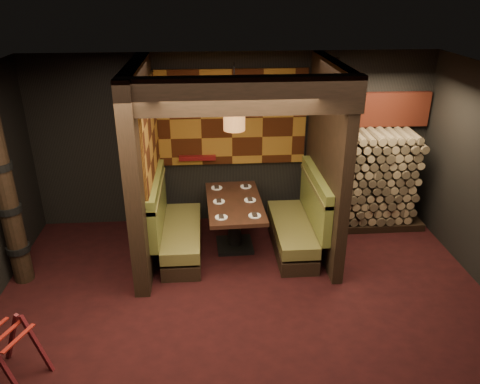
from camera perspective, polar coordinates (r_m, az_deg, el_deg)
name	(u,v)px	position (r m, az deg, el deg)	size (l,w,h in m)	color
floor	(248,320)	(6.00, 0.96, -15.38)	(6.50, 5.50, 0.02)	black
ceiling	(250,88)	(4.72, 1.21, 12.53)	(6.50, 5.50, 0.02)	black
wall_back	(233,140)	(7.75, -0.81, 6.30)	(6.50, 0.02, 2.85)	black
partition_left	(143,167)	(6.75, -11.74, 3.00)	(0.20, 2.20, 2.85)	black
partition_right	(327,161)	(6.96, 10.51, 3.75)	(0.15, 2.10, 2.85)	black
header_beam	(242,96)	(5.44, 0.21, 11.66)	(2.85, 0.18, 0.44)	black
tapa_back_panel	(232,118)	(7.59, -1.00, 9.02)	(2.40, 0.06, 1.55)	#97601F
tapa_side_panel	(150,134)	(6.76, -10.87, 6.93)	(0.04, 1.85, 1.45)	#97601F
lacquer_shelf	(197,158)	(7.71, -5.21, 4.19)	(0.60, 0.12, 0.07)	#630E10
booth_bench_left	(175,230)	(7.14, -7.95, -4.57)	(0.68, 1.60, 1.14)	black
booth_bench_right	(299,225)	(7.25, 7.17, -4.04)	(0.68, 1.60, 1.14)	black
dining_table	(235,215)	(7.15, -0.67, -2.84)	(0.87, 1.53, 0.79)	black
place_settings	(234,201)	(7.04, -0.68, -1.05)	(0.69, 1.23, 0.03)	white
pendant_lamp	(234,114)	(6.53, -0.71, 9.46)	(0.30, 0.30, 0.93)	#9A5E2E
luggage_rack	(9,352)	(5.59, -26.29, -17.08)	(0.78, 0.67, 0.71)	#480F13
totem_column	(8,203)	(6.80, -26.44, -1.21)	(0.31, 0.31, 2.40)	black
firewood_stack	(373,180)	(8.04, 15.88, 1.43)	(1.73, 0.70, 1.64)	black
mosaic_header	(374,110)	(8.00, 16.01, 9.62)	(1.83, 0.10, 0.56)	maroon
bay_front_post	(328,155)	(7.22, 10.71, 4.49)	(0.08, 0.08, 2.85)	black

